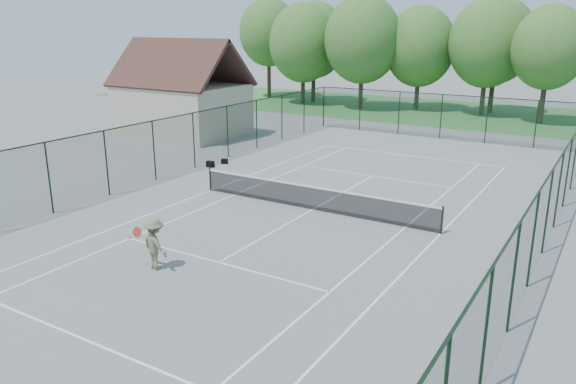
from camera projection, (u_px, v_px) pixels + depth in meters
name	position (u px, v px, depth m)	size (l,w,h in m)	color
ground	(313.00, 210.00, 23.75)	(140.00, 140.00, 0.00)	gray
grass_far	(481.00, 115.00, 48.29)	(80.00, 16.00, 0.01)	#3C7C39
court_lines	(313.00, 210.00, 23.75)	(11.05, 23.85, 0.01)	white
tennis_net	(313.00, 197.00, 23.58)	(11.08, 0.08, 1.10)	black
fence_enclosure	(313.00, 174.00, 23.30)	(18.05, 36.05, 3.02)	#173420
utility_building	(181.00, 90.00, 38.99)	(8.60, 6.27, 6.63)	beige
tree_line_far	(488.00, 43.00, 46.56)	(39.40, 6.40, 9.70)	#452D21
sports_bag_a	(210.00, 164.00, 30.75)	(0.42, 0.25, 0.33)	black
sports_bag_b	(224.00, 161.00, 31.50)	(0.36, 0.22, 0.28)	black
tennis_player	(155.00, 244.00, 17.81)	(1.79, 0.89, 1.69)	#676C4D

